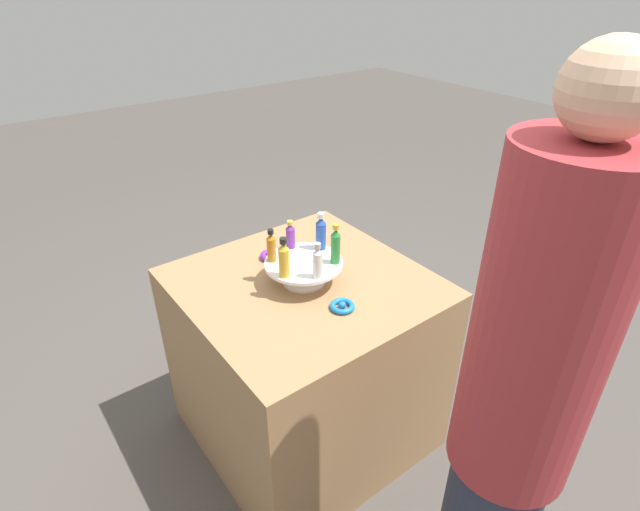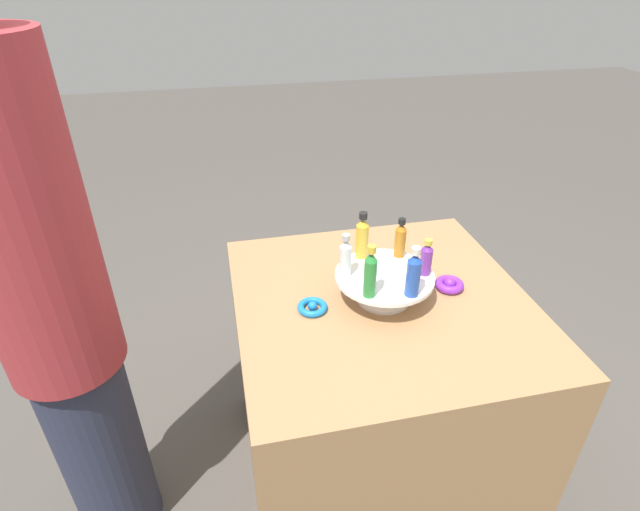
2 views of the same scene
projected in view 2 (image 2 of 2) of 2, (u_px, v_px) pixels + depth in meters
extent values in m
plane|color=#4C4742|center=(369.00, 466.00, 1.83)|extent=(12.00, 12.00, 0.00)
cube|color=#9E754C|center=(375.00, 392.00, 1.63)|extent=(0.83, 0.83, 0.76)
cylinder|color=white|center=(383.00, 297.00, 1.42)|extent=(0.15, 0.15, 0.01)
cylinder|color=white|center=(384.00, 287.00, 1.40)|extent=(0.08, 0.08, 0.06)
cylinder|color=white|center=(385.00, 276.00, 1.38)|extent=(0.28, 0.28, 0.01)
cylinder|color=silver|center=(345.00, 261.00, 1.35)|extent=(0.03, 0.03, 0.09)
cone|color=silver|center=(346.00, 243.00, 1.32)|extent=(0.03, 0.03, 0.02)
cylinder|color=#B2B2B7|center=(346.00, 237.00, 1.31)|extent=(0.02, 0.02, 0.02)
cylinder|color=#288438|center=(370.00, 278.00, 1.27)|extent=(0.03, 0.03, 0.11)
cone|color=#288438|center=(371.00, 257.00, 1.24)|extent=(0.03, 0.03, 0.02)
cylinder|color=gold|center=(372.00, 249.00, 1.22)|extent=(0.02, 0.02, 0.02)
cylinder|color=#234CAD|center=(413.00, 278.00, 1.27)|extent=(0.04, 0.04, 0.10)
cone|color=#234CAD|center=(415.00, 258.00, 1.24)|extent=(0.04, 0.04, 0.02)
cylinder|color=silver|center=(416.00, 251.00, 1.23)|extent=(0.02, 0.02, 0.02)
cylinder|color=#702D93|center=(426.00, 262.00, 1.36)|extent=(0.03, 0.03, 0.08)
cone|color=#702D93|center=(428.00, 247.00, 1.34)|extent=(0.03, 0.03, 0.02)
cylinder|color=gold|center=(428.00, 242.00, 1.33)|extent=(0.02, 0.02, 0.01)
cylinder|color=#AD6B19|center=(400.00, 243.00, 1.44)|extent=(0.03, 0.03, 0.09)
cone|color=#AD6B19|center=(402.00, 227.00, 1.41)|extent=(0.03, 0.03, 0.02)
cylinder|color=black|center=(402.00, 221.00, 1.40)|extent=(0.02, 0.02, 0.02)
cylinder|color=gold|center=(362.00, 241.00, 1.43)|extent=(0.04, 0.04, 0.10)
cone|color=gold|center=(363.00, 222.00, 1.40)|extent=(0.03, 0.03, 0.02)
cylinder|color=black|center=(363.00, 216.00, 1.39)|extent=(0.02, 0.02, 0.02)
torus|color=purple|center=(449.00, 285.00, 1.46)|extent=(0.08, 0.08, 0.02)
sphere|color=purple|center=(450.00, 283.00, 1.46)|extent=(0.03, 0.03, 0.03)
torus|color=blue|center=(312.00, 307.00, 1.38)|extent=(0.08, 0.08, 0.02)
sphere|color=blue|center=(312.00, 306.00, 1.37)|extent=(0.03, 0.03, 0.03)
cylinder|color=#282D42|center=(102.00, 448.00, 1.48)|extent=(0.24, 0.24, 0.70)
cylinder|color=#9E2D33|center=(23.00, 227.00, 1.09)|extent=(0.28, 0.28, 0.80)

